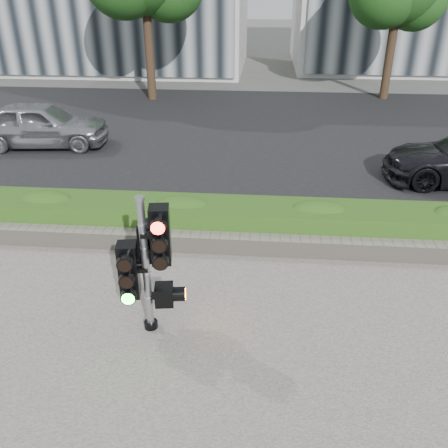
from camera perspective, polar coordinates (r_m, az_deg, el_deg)
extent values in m
plane|color=#51514C|center=(7.54, 1.07, -10.90)|extent=(120.00, 120.00, 0.00)
cube|color=black|center=(16.57, 3.51, 11.07)|extent=(60.00, 13.00, 0.02)
cube|color=gray|center=(10.16, 2.31, 0.43)|extent=(60.00, 0.25, 0.12)
cube|color=gray|center=(9.00, 1.92, -2.38)|extent=(12.00, 0.32, 0.34)
cube|color=#518E2B|center=(9.49, 2.16, 0.45)|extent=(12.00, 1.00, 0.68)
cylinder|color=black|center=(21.14, -8.98, 19.94)|extent=(0.36, 0.36, 4.03)
cylinder|color=black|center=(22.19, 19.29, 18.59)|extent=(0.36, 0.36, 3.58)
cylinder|color=black|center=(7.32, -8.77, -11.84)|extent=(0.20, 0.20, 0.10)
cylinder|color=gray|center=(6.74, -9.37, -5.26)|extent=(0.11, 0.11, 2.09)
cylinder|color=gray|center=(6.23, -10.11, 3.08)|extent=(0.13, 0.13, 0.05)
cube|color=#FF1107|center=(6.41, -7.67, -1.33)|extent=(0.30, 0.30, 0.84)
cube|color=#14E51E|center=(6.74, -11.38, -5.47)|extent=(0.30, 0.30, 0.84)
cube|color=black|center=(6.79, -9.13, -2.18)|extent=(0.30, 0.30, 0.57)
cube|color=orange|center=(7.01, -7.20, -8.42)|extent=(0.30, 0.30, 0.31)
imported|color=#9FA0A5|center=(15.80, -21.20, 11.10)|extent=(4.16, 2.01, 1.37)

